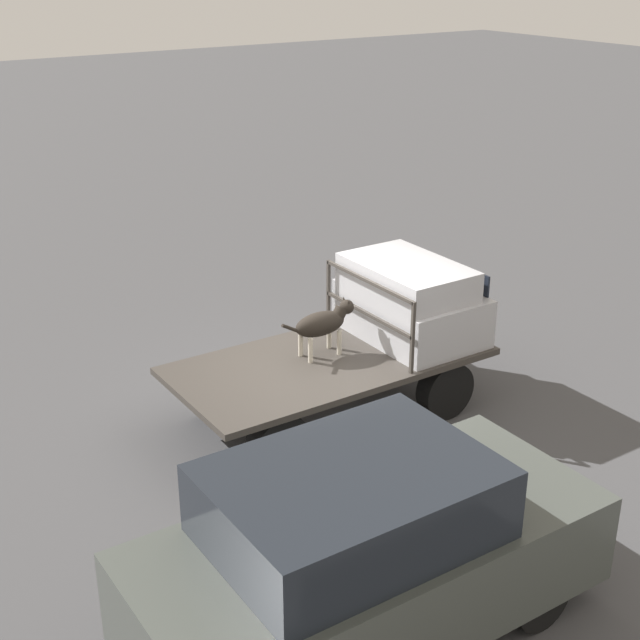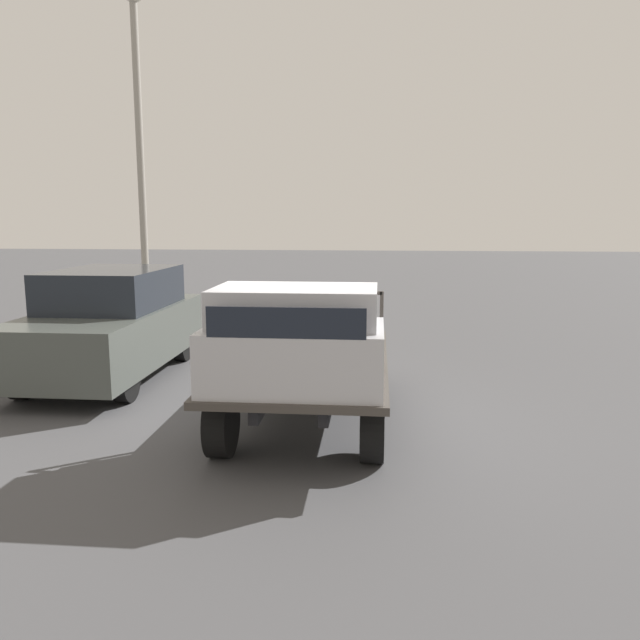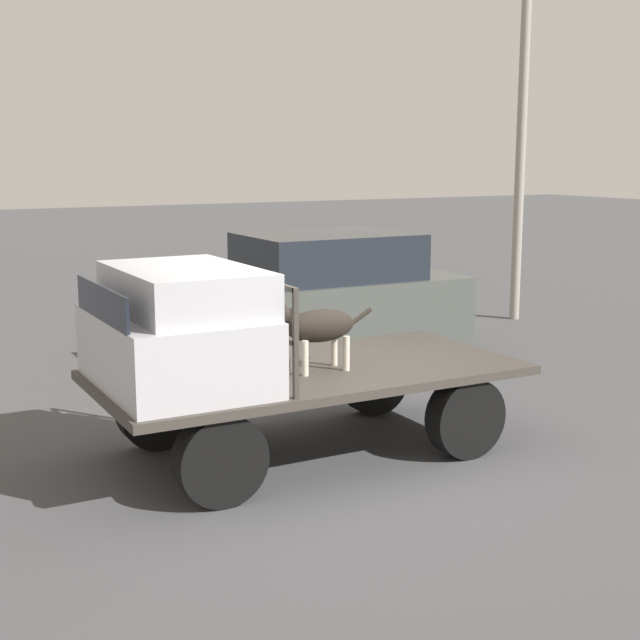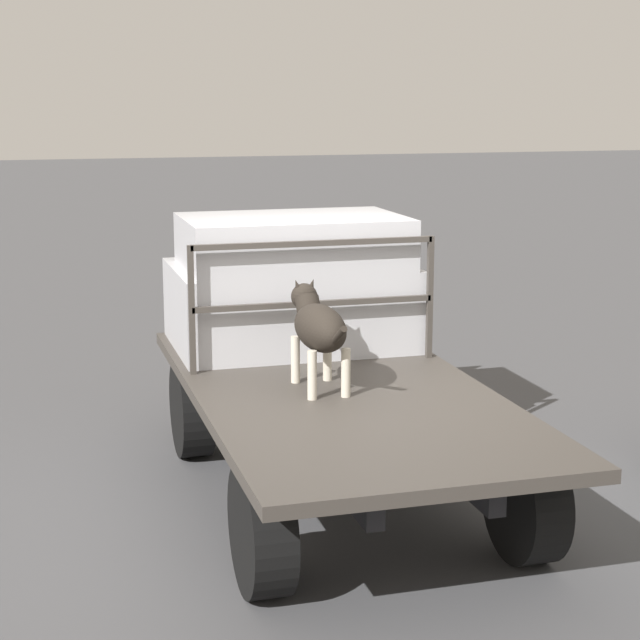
% 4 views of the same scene
% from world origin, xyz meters
% --- Properties ---
extents(ground_plane, '(80.00, 80.00, 0.00)m').
position_xyz_m(ground_plane, '(0.00, 0.00, 0.00)').
color(ground_plane, '#474749').
extents(flatbed_truck, '(3.87, 1.90, 0.80)m').
position_xyz_m(flatbed_truck, '(0.00, 0.00, 0.58)').
color(flatbed_truck, black).
rests_on(flatbed_truck, ground).
extents(truck_cab, '(1.24, 1.78, 1.00)m').
position_xyz_m(truck_cab, '(1.24, 0.00, 1.28)').
color(truck_cab, '#B7B7BC').
rests_on(truck_cab, flatbed_truck).
extents(truck_headboard, '(0.04, 1.78, 0.90)m').
position_xyz_m(truck_headboard, '(0.57, 0.00, 1.39)').
color(truck_headboard, '#3D3833').
rests_on(truck_headboard, flatbed_truck).
extents(dog, '(1.06, 0.30, 0.68)m').
position_xyz_m(dog, '(0.01, 0.13, 1.22)').
color(dog, beige).
rests_on(dog, flatbed_truck).
extents(parked_sedan, '(4.03, 1.77, 1.70)m').
position_xyz_m(parked_sedan, '(-1.89, -3.33, 0.84)').
color(parked_sedan, black).
rests_on(parked_sedan, ground).
extents(light_pole_near, '(0.47, 0.47, 7.43)m').
position_xyz_m(light_pole_near, '(-6.23, -4.39, 4.85)').
color(light_pole_near, gray).
rests_on(light_pole_near, ground).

